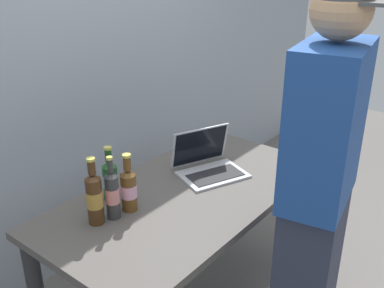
{
  "coord_description": "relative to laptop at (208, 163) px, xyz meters",
  "views": [
    {
      "loc": [
        -1.52,
        -1.25,
        1.87
      ],
      "look_at": [
        0.05,
        0.0,
        0.98
      ],
      "focal_mm": 41.97,
      "sensor_mm": 36.0,
      "label": 1
    }
  ],
  "objects": [
    {
      "name": "beer_bottle_brown",
      "position": [
        -0.52,
        0.21,
        0.06
      ],
      "size": [
        0.07,
        0.07,
        0.28
      ],
      "color": "#1E5123",
      "rests_on": "desk"
    },
    {
      "name": "desk",
      "position": [
        -0.25,
        -0.05,
        -0.16
      ],
      "size": [
        1.52,
        0.8,
        0.73
      ],
      "color": "#56514C",
      "rests_on": "ground"
    },
    {
      "name": "person_figure",
      "position": [
        -0.25,
        -0.72,
        0.14
      ],
      "size": [
        0.46,
        0.34,
        1.82
      ],
      "color": "#2D3347",
      "rests_on": "ground"
    },
    {
      "name": "beer_bottle_amber",
      "position": [
        -0.63,
        0.07,
        0.07
      ],
      "size": [
        0.06,
        0.06,
        0.31
      ],
      "color": "#333333",
      "rests_on": "desk"
    },
    {
      "name": "back_wall",
      "position": [
        -0.25,
        0.81,
        0.51
      ],
      "size": [
        6.0,
        0.1,
        2.6
      ],
      "primitive_type": "cube",
      "color": "#99A3AD",
      "rests_on": "ground"
    },
    {
      "name": "laptop",
      "position": [
        0.0,
        0.0,
        0.0
      ],
      "size": [
        0.43,
        0.41,
        0.23
      ],
      "color": "#B7BABC",
      "rests_on": "desk"
    },
    {
      "name": "beer_bottle_dark",
      "position": [
        -0.71,
        0.1,
        0.08
      ],
      "size": [
        0.07,
        0.07,
        0.32
      ],
      "color": "#472B14",
      "rests_on": "desk"
    },
    {
      "name": "beer_bottle_green",
      "position": [
        -0.54,
        0.06,
        0.06
      ],
      "size": [
        0.08,
        0.08,
        0.29
      ],
      "color": "brown",
      "rests_on": "desk"
    }
  ]
}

